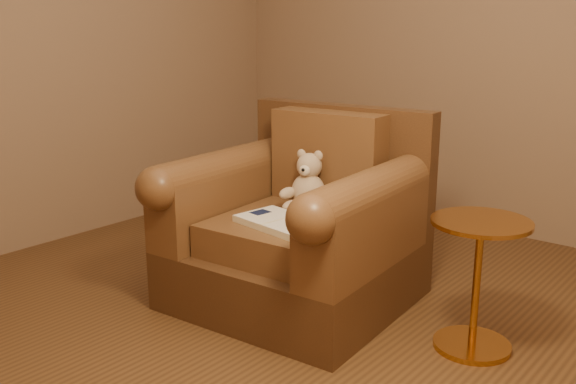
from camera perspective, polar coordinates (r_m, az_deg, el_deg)
The scene contains 5 objects.
floor at distance 3.33m, azimuth 0.13°, elevation -10.92°, with size 4.00×4.00×0.00m, color brown.
armchair at distance 3.41m, azimuth 1.07°, elevation -3.31°, with size 1.19×1.14×1.00m.
teddy_bear at distance 3.43m, azimuth 1.72°, elevation 0.50°, with size 0.23×0.27×0.32m.
guidebook at distance 3.15m, azimuth -0.57°, elevation -2.72°, with size 0.48×0.33×0.04m.
side_table at distance 3.01m, azimuth 16.44°, elevation -7.56°, with size 0.44×0.44×0.61m.
Camera 1 is at (1.89, -2.33, 1.44)m, focal length 40.00 mm.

